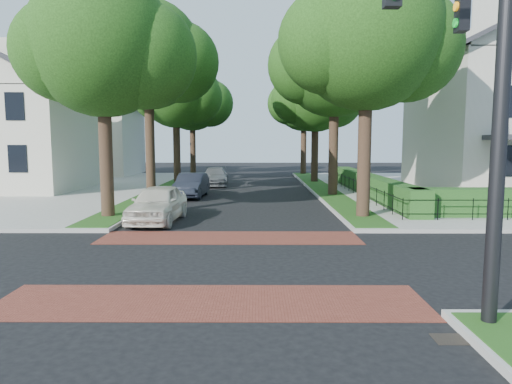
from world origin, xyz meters
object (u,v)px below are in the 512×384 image
at_px(parked_car_middle, 192,185).
at_px(parked_car_rear, 215,177).
at_px(parked_car_front, 158,204).
at_px(traffic_signal, 486,62).

height_order(parked_car_middle, parked_car_rear, parked_car_middle).
distance_m(parked_car_front, parked_car_rear, 15.80).
relative_size(parked_car_middle, parked_car_rear, 0.94).
xyz_separation_m(parked_car_front, parked_car_rear, (0.90, 15.78, -0.09)).
distance_m(traffic_signal, parked_car_front, 14.04).
relative_size(traffic_signal, parked_car_rear, 1.70).
relative_size(traffic_signal, parked_car_front, 1.76).
bearing_deg(parked_car_front, parked_car_middle, 91.61).
bearing_deg(traffic_signal, parked_car_middle, 112.37).
distance_m(parked_car_middle, parked_car_rear, 7.41).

